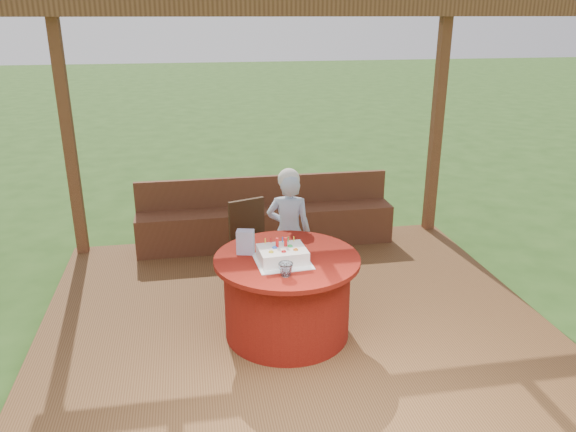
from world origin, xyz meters
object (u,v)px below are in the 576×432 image
at_px(table, 287,295).
at_px(elderly_woman, 289,228).
at_px(chair, 251,238).
at_px(drinking_glass, 286,270).
at_px(gift_bag, 245,242).
at_px(birthday_cake, 282,255).
at_px(bench, 266,223).

height_order(table, elderly_woman, elderly_woman).
relative_size(chair, drinking_glass, 7.31).
bearing_deg(gift_bag, chair, 95.27).
bearing_deg(table, birthday_cake, -124.93).
relative_size(birthday_cake, gift_bag, 2.26).
bearing_deg(table, drinking_glass, -101.71).
bearing_deg(drinking_glass, birthday_cake, 85.94).
bearing_deg(table, elderly_woman, 78.77).
distance_m(table, gift_bag, 0.58).
distance_m(bench, drinking_glass, 2.40).
relative_size(elderly_woman, gift_bag, 6.01).
relative_size(bench, birthday_cake, 6.49).
xyz_separation_m(elderly_woman, gift_bag, (-0.50, -0.73, 0.19)).
xyz_separation_m(birthday_cake, drinking_glass, (-0.02, -0.27, -0.00)).
distance_m(chair, drinking_glass, 1.49).
bearing_deg(table, gift_bag, 156.54).
bearing_deg(drinking_glass, chair, 94.03).
bearing_deg(drinking_glass, gift_bag, 117.88).
height_order(chair, birthday_cake, birthday_cake).
height_order(chair, drinking_glass, chair).
xyz_separation_m(bench, table, (-0.10, -2.00, 0.10)).
xyz_separation_m(table, birthday_cake, (-0.05, -0.07, 0.41)).
distance_m(chair, gift_bag, 1.04).
distance_m(bench, elderly_woman, 1.19).
distance_m(table, chair, 1.12).
distance_m(elderly_woman, drinking_glass, 1.25).
xyz_separation_m(bench, drinking_glass, (-0.18, -2.34, 0.50)).
height_order(bench, gift_bag, gift_bag).
height_order(birthday_cake, drinking_glass, birthday_cake).
xyz_separation_m(chair, elderly_woman, (0.35, -0.23, 0.17)).
bearing_deg(elderly_woman, chair, 145.85).
relative_size(table, chair, 1.45).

